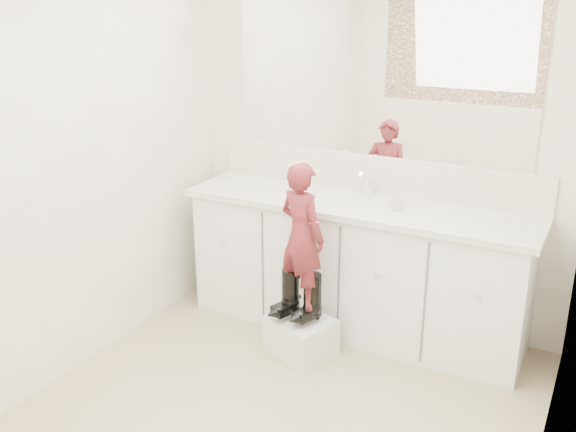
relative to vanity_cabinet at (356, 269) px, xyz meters
The scene contains 16 objects.
floor 1.30m from the vanity_cabinet, 90.00° to the right, with size 3.00×3.00×0.00m, color #877458.
wall_back 0.82m from the vanity_cabinet, 90.00° to the left, with size 2.60×2.60×0.00m, color beige.
wall_left 1.95m from the vanity_cabinet, 136.70° to the right, with size 3.00×3.00×0.00m, color beige.
wall_right 1.95m from the vanity_cabinet, 43.30° to the right, with size 3.00×3.00×0.00m, color beige.
vanity_cabinet is the anchor object (origin of this frame).
countertop 0.45m from the vanity_cabinet, 90.00° to the right, with size 2.28×0.58×0.04m, color beige.
backsplash 0.64m from the vanity_cabinet, 90.00° to the left, with size 2.28×0.03×0.25m, color beige.
mirror 1.24m from the vanity_cabinet, 90.00° to the left, with size 2.00×0.02×1.00m, color white.
faucet 0.54m from the vanity_cabinet, 90.00° to the left, with size 0.08×0.08×0.10m, color silver.
cup 0.58m from the vanity_cabinet, ahead, with size 0.10×0.10×0.09m, color beige.
soap_bottle 0.65m from the vanity_cabinet, behind, with size 0.08×0.08×0.18m, color silver.
step_stool 0.59m from the vanity_cabinet, 108.90° to the right, with size 0.38×0.32×0.24m, color silver.
boot_left 0.53m from the vanity_cabinet, 116.58° to the right, with size 0.12×0.21×0.32m, color black, non-canonical shape.
boot_right 0.48m from the vanity_cabinet, 100.45° to the right, with size 0.12×0.21×0.32m, color black, non-canonical shape.
toddler 0.62m from the vanity_cabinet, 108.90° to the right, with size 0.33×0.22×0.90m, color #9C3038.
toothbrush 0.69m from the vanity_cabinet, 100.45° to the right, with size 0.01×0.01×0.14m, color #EA5B8D.
Camera 1 is at (1.43, -2.42, 2.15)m, focal length 40.00 mm.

